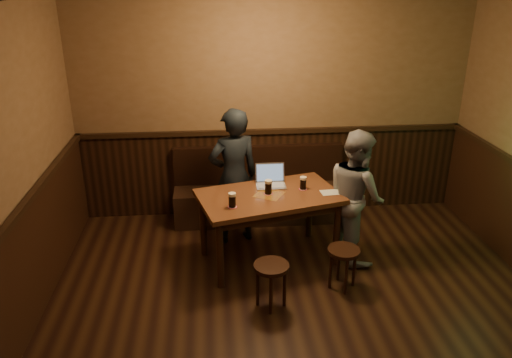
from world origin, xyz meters
The scene contains 12 objects.
room centered at (0.00, 0.22, 1.20)m, with size 5.04×6.04×2.84m.
bench centered at (-0.20, 2.75, 0.31)m, with size 2.20×0.50×0.95m.
pub_table centered at (-0.20, 1.70, 0.70)m, with size 1.67×1.20×0.81m.
stool_left centered at (-0.27, 0.84, 0.37)m, with size 0.39×0.39×0.46m.
stool_right centered at (0.49, 1.09, 0.36)m, with size 0.35×0.35×0.45m.
pint_left centered at (-0.61, 1.43, 0.88)m, with size 0.10×0.10×0.16m.
pint_mid centered at (-0.20, 1.72, 0.88)m, with size 0.10×0.10×0.16m.
pint_right centered at (0.19, 1.81, 0.88)m, with size 0.09×0.09×0.15m.
laptop centered at (-0.15, 1.97, 0.86)m, with size 0.33×0.26×0.23m.
menu centered at (0.48, 1.69, 0.80)m, with size 0.22×0.15×0.00m, color silver.
person_suit centered at (-0.55, 2.20, 0.82)m, with size 0.60×0.39×1.64m, color black.
person_grey centered at (0.77, 1.71, 0.75)m, with size 0.73×0.57×1.50m, color gray.
Camera 1 is at (-0.80, -3.17, 3.01)m, focal length 35.00 mm.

